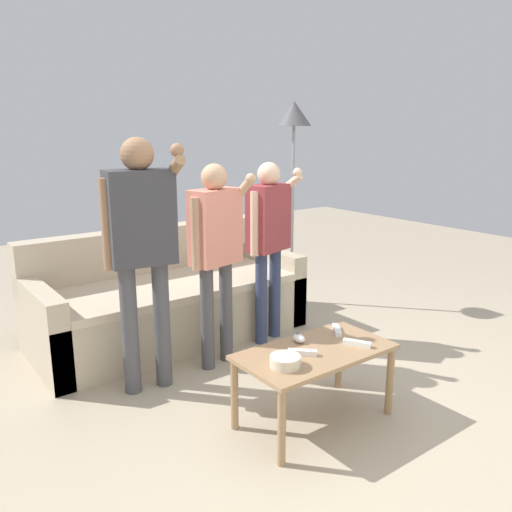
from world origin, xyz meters
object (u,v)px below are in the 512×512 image
Objects in this scene: snack_bowl at (285,361)px; floor_lamp at (294,131)px; game_remote_wand_near at (302,352)px; game_remote_wand_spare at (337,330)px; game_remote_nunchuk at (299,338)px; coffee_table at (315,360)px; game_remote_wand_far at (357,343)px; player_right at (269,231)px; couch at (168,301)px; player_center at (216,242)px; player_left at (142,237)px.

floor_lamp is (1.59, 1.80, 1.16)m from snack_bowl.
floor_lamp reaches higher than game_remote_wand_near.
game_remote_wand_near is at bearing -162.94° from game_remote_wand_spare.
game_remote_nunchuk is 0.18m from game_remote_wand_near.
coffee_table is 0.32m from game_remote_wand_spare.
game_remote_wand_far is (0.24, -0.24, -0.01)m from game_remote_nunchuk.
snack_bowl is 1.49m from player_right.
game_remote_wand_far is 0.22m from game_remote_wand_spare.
coffee_table is 0.30m from snack_bowl.
couch is 1.50× the size of player_right.
floor_lamp is (1.32, 1.60, 1.17)m from game_remote_nunchuk.
floor_lamp is 1.33× the size of player_center.
player_left is (-1.91, -0.80, -0.62)m from floor_lamp.
player_center is at bearing 92.07° from game_remote_nunchuk.
snack_bowl is 1.15m from player_center.
floor_lamp is 1.34× the size of player_right.
coffee_table is at bearing -87.64° from couch.
couch reaches higher than game_remote_wand_spare.
snack_bowl is at bearing -96.74° from couch.
game_remote_nunchuk is 0.29m from game_remote_wand_spare.
floor_lamp is 2.26m from game_remote_wand_spare.
snack_bowl reaches higher than coffee_table.
game_remote_wand_spare is (0.29, 0.11, 0.08)m from coffee_table.
floor_lamp is 2.16m from player_left.
game_remote_nunchuk is 0.95m from player_center.
player_center is (-0.03, 0.98, 0.52)m from coffee_table.
player_center is at bearing 91.94° from coffee_table.
game_remote_wand_spare is (0.39, 0.12, 0.00)m from game_remote_wand_near.
game_remote_nunchuk is at bearing -118.98° from player_right.
game_remote_nunchuk is at bearing 55.13° from game_remote_wand_near.
player_left is (-0.59, 0.94, 0.64)m from coffee_table.
player_left is 1.33m from game_remote_wand_spare.
player_left is at bearing -176.25° from player_center.
game_remote_wand_near is (-0.07, -0.99, -0.44)m from player_center.
player_right is (0.54, 1.12, 0.51)m from coffee_table.
game_remote_nunchuk is at bearing 36.37° from snack_bowl.
game_remote_nunchuk is at bearing -87.54° from couch.
player_right reaches higher than game_remote_wand_spare.
couch is at bearing 54.34° from player_left.
game_remote_nunchuk is 2.38m from floor_lamp.
couch is 15.22× the size of game_remote_wand_near.
game_remote_wand_far is (0.27, -1.08, -0.44)m from player_center.
snack_bowl is at bearing -124.61° from player_right.
player_left is at bearing -125.66° from couch.
floor_lamp is 2.54m from game_remote_wand_near.
game_remote_nunchuk reaches higher than coffee_table.
game_remote_nunchuk reaches higher than game_remote_wand_far.
couch reaches higher than game_remote_nunchuk.
couch is 1.61m from game_remote_wand_spare.
game_remote_wand_far is at bearing -76.13° from player_center.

